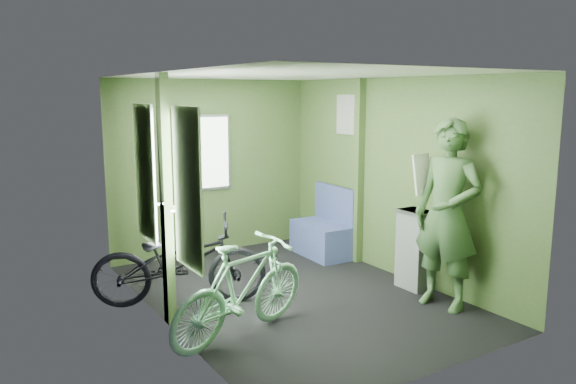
% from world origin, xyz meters
% --- Properties ---
extents(room, '(4.00, 4.02, 2.31)m').
position_xyz_m(room, '(-0.04, 0.04, 1.44)').
color(room, black).
rests_on(room, ground).
extents(bicycle_black, '(1.86, 1.31, 0.96)m').
position_xyz_m(bicycle_black, '(-1.12, 0.36, 0.00)').
color(bicycle_black, black).
rests_on(bicycle_black, ground).
extents(bicycle_mint, '(1.63, 0.99, 0.98)m').
position_xyz_m(bicycle_mint, '(-0.95, -0.69, 0.00)').
color(bicycle_mint, '#8EDDAB').
rests_on(bicycle_mint, ground).
extents(passenger, '(0.60, 0.77, 1.89)m').
position_xyz_m(passenger, '(1.12, -1.06, 0.95)').
color(passenger, '#3D5F34').
rests_on(passenger, ground).
extents(waste_box, '(0.26, 0.36, 0.87)m').
position_xyz_m(waste_box, '(1.26, -0.51, 0.44)').
color(waste_box, slate).
rests_on(waste_box, ground).
extents(bench_seat, '(0.51, 0.88, 0.91)m').
position_xyz_m(bench_seat, '(1.14, 1.06, 0.27)').
color(bench_seat, navy).
rests_on(bench_seat, ground).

